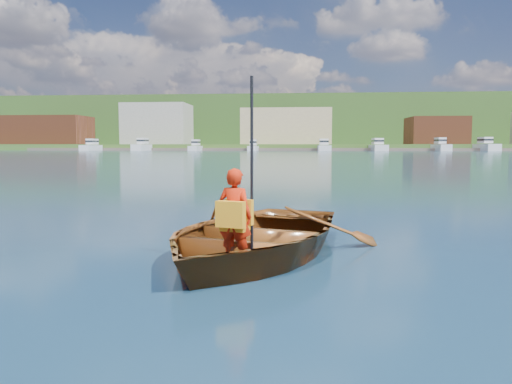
{
  "coord_description": "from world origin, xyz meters",
  "views": [
    {
      "loc": [
        -0.43,
        -7.26,
        1.47
      ],
      "look_at": [
        -1.0,
        -0.69,
        0.86
      ],
      "focal_mm": 35.0,
      "sensor_mm": 36.0,
      "label": 1
    }
  ],
  "objects_px": {
    "dock": "(264,149)",
    "marina_yachts": "(346,146)",
    "child_paddler": "(235,215)",
    "rowboat": "(253,235)"
  },
  "relations": [
    {
      "from": "dock",
      "to": "marina_yachts",
      "type": "xyz_separation_m",
      "value": [
        24.96,
        -4.67,
        0.97
      ]
    },
    {
      "from": "child_paddler",
      "to": "marina_yachts",
      "type": "xyz_separation_m",
      "value": [
        14.57,
        144.92,
        0.7
      ]
    },
    {
      "from": "rowboat",
      "to": "marina_yachts",
      "type": "bearing_deg",
      "value": 84.27
    },
    {
      "from": "dock",
      "to": "child_paddler",
      "type": "bearing_deg",
      "value": -86.03
    },
    {
      "from": "child_paddler",
      "to": "dock",
      "type": "relative_size",
      "value": 0.01
    },
    {
      "from": "child_paddler",
      "to": "dock",
      "type": "xyz_separation_m",
      "value": [
        -10.39,
        149.59,
        -0.27
      ]
    },
    {
      "from": "rowboat",
      "to": "dock",
      "type": "distance_m",
      "value": 149.06
    },
    {
      "from": "dock",
      "to": "marina_yachts",
      "type": "relative_size",
      "value": 1.11
    },
    {
      "from": "rowboat",
      "to": "marina_yachts",
      "type": "height_order",
      "value": "marina_yachts"
    },
    {
      "from": "rowboat",
      "to": "dock",
      "type": "relative_size",
      "value": 0.03
    }
  ]
}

